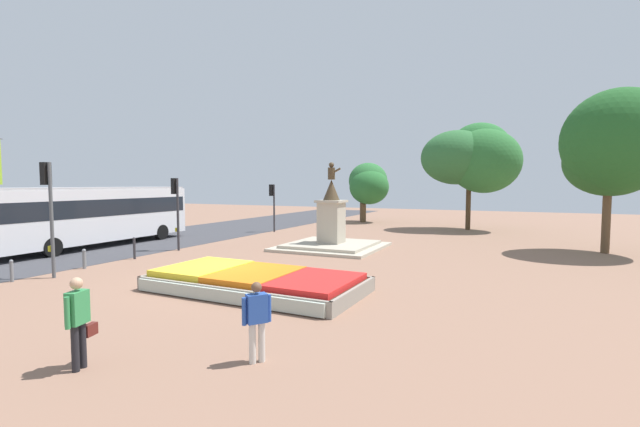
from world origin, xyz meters
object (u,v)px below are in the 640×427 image
traffic_light_far_corner (273,199)px  pedestrian_with_handbag (79,318)px  statue_monument (331,233)px  kerb_bollard_mid_b (84,258)px  city_bus (93,212)px  traffic_light_mid_block (176,201)px  pedestrian_crossing_plaza (257,317)px  flower_planter (254,282)px  kerb_bollard_mid_a (12,270)px  traffic_light_near_crossing (49,199)px  kerb_bollard_north (134,248)px

traffic_light_far_corner → pedestrian_with_handbag: traffic_light_far_corner is taller
statue_monument → kerb_bollard_mid_b: (-6.72, -9.10, -0.37)m
kerb_bollard_mid_b → city_bus: bearing=139.9°
traffic_light_mid_block → pedestrian_crossing_plaza: 15.01m
flower_planter → kerb_bollard_mid_a: 8.57m
flower_planter → traffic_light_far_corner: bearing=119.2°
traffic_light_far_corner → kerb_bollard_mid_b: traffic_light_far_corner is taller
pedestrian_with_handbag → pedestrian_crossing_plaza: 3.18m
statue_monument → traffic_light_far_corner: 8.78m
traffic_light_far_corner → pedestrian_crossing_plaza: (11.22, -19.10, -1.47)m
statue_monument → pedestrian_crossing_plaza: size_ratio=3.32×
statue_monument → traffic_light_mid_block: size_ratio=1.39×
pedestrian_crossing_plaza → city_bus: bearing=151.2°
city_bus → statue_monument: bearing=22.2°
traffic_light_near_crossing → kerb_bollard_mid_a: 2.67m
traffic_light_mid_block → city_bus: (-5.01, -0.88, -0.68)m
pedestrian_crossing_plaza → kerb_bollard_mid_b: (-11.15, 4.65, -0.46)m
pedestrian_crossing_plaza → statue_monument: bearing=107.9°
traffic_light_far_corner → kerb_bollard_mid_a: (-0.08, -17.03, -1.93)m
traffic_light_mid_block → flower_planter: bearing=-33.0°
statue_monument → traffic_light_far_corner: size_ratio=1.53×
statue_monument → traffic_light_near_crossing: bearing=-120.4°
traffic_light_mid_block → kerb_bollard_north: bearing=-87.7°
kerb_bollard_mid_a → kerb_bollard_north: size_ratio=0.78×
traffic_light_far_corner → kerb_bollard_mid_b: 14.57m
traffic_light_mid_block → city_bus: bearing=-170.0°
flower_planter → pedestrian_crossing_plaza: size_ratio=4.45×
flower_planter → statue_monument: size_ratio=1.34×
traffic_light_near_crossing → kerb_bollard_mid_b: (-0.44, 1.58, -2.39)m
flower_planter → kerb_bollard_mid_b: bearing=179.2°
kerb_bollard_mid_b → traffic_light_mid_block: bearing=90.9°
statue_monument → kerb_bollard_north: 9.46m
kerb_bollard_mid_b → pedestrian_with_handbag: bearing=-36.6°
statue_monument → kerb_bollard_mid_b: size_ratio=6.42×
traffic_light_mid_block → kerb_bollard_mid_b: traffic_light_mid_block is taller
traffic_light_near_crossing → pedestrian_with_handbag: bearing=-30.3°
city_bus → traffic_light_far_corner: bearing=63.7°
city_bus → kerb_bollard_mid_a: bearing=-54.3°
statue_monument → pedestrian_with_handbag: statue_monument is taller
kerb_bollard_mid_b → kerb_bollard_north: (0.03, 2.41, 0.10)m
flower_planter → traffic_light_near_crossing: size_ratio=1.66×
kerb_bollard_north → traffic_light_far_corner: bearing=90.5°
kerb_bollard_mid_b → pedestrian_crossing_plaza: bearing=-22.6°
kerb_bollard_north → pedestrian_with_handbag: bearing=-46.0°
traffic_light_near_crossing → pedestrian_crossing_plaza: bearing=-16.0°
pedestrian_with_handbag → kerb_bollard_mid_b: 10.48m
statue_monument → traffic_light_mid_block: bearing=-150.0°
traffic_light_near_crossing → pedestrian_crossing_plaza: size_ratio=2.69×
traffic_light_mid_block → city_bus: size_ratio=0.32×
kerb_bollard_north → statue_monument: bearing=45.0°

